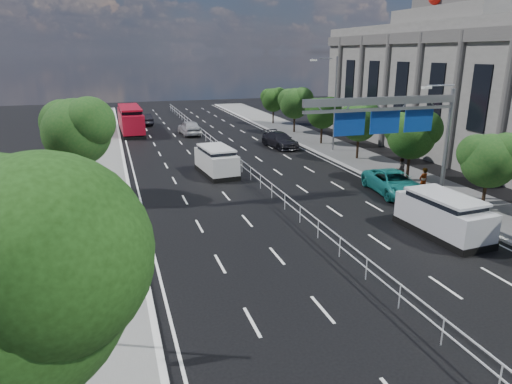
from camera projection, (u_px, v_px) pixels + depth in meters
name	position (u px, v px, depth m)	size (l,w,h in m)	color
ground	(386.00, 298.00, 18.11)	(160.00, 160.00, 0.00)	black
sidewalk_near	(78.00, 352.00, 14.74)	(5.00, 140.00, 0.14)	slate
kerb_near	(156.00, 338.00, 15.47)	(0.25, 140.00, 0.15)	silver
median_fence	(236.00, 161.00, 38.44)	(0.05, 85.00, 1.02)	silver
hedge_near	(37.00, 281.00, 18.68)	(1.00, 36.00, 0.44)	black
toilet_sign	(86.00, 269.00, 14.05)	(1.62, 0.18, 4.34)	gray
overhead_gantry	(397.00, 117.00, 27.58)	(10.24, 0.38, 7.45)	gray
streetlight_far	(332.00, 98.00, 43.31)	(2.78, 2.40, 9.00)	gray
civic_hall	(478.00, 86.00, 43.20)	(14.40, 36.00, 14.35)	slate
near_tree_big	(1.00, 270.00, 8.90)	(5.72, 5.33, 7.71)	black
near_tree_back	(77.00, 128.00, 29.64)	(4.84, 4.51, 6.69)	black
far_tree_c	(491.00, 158.00, 26.73)	(3.52, 3.28, 4.94)	black
far_tree_d	(412.00, 133.00, 33.48)	(3.85, 3.59, 5.34)	black
far_tree_e	(360.00, 121.00, 40.35)	(3.63, 3.38, 5.13)	black
far_tree_f	(323.00, 111.00, 47.20)	(3.52, 3.28, 5.02)	black
far_tree_g	(295.00, 102.00, 53.95)	(3.96, 3.69, 5.45)	black
far_tree_h	(274.00, 99.00, 60.88)	(3.41, 3.18, 4.91)	black
white_minivan	(216.00, 161.00, 36.12)	(2.67, 5.30, 2.23)	black
red_bus	(130.00, 119.00, 54.96)	(2.73, 10.52, 3.13)	black
near_car_silver	(189.00, 127.00, 53.76)	(2.02, 5.03, 1.71)	#A3A5AA
near_car_dark	(145.00, 119.00, 61.19)	(1.56, 4.46, 1.47)	black
silver_minivan	(443.00, 215.00, 24.08)	(2.58, 5.45, 2.21)	black
parked_car_teal	(394.00, 183.00, 31.22)	(2.60, 5.64, 1.57)	#19726F
parked_car_dark	(280.00, 140.00, 46.52)	(2.14, 5.28, 1.53)	black
pedestrian_a	(423.00, 182.00, 30.41)	(0.69, 0.45, 1.89)	gray
pedestrian_b	(400.00, 169.00, 34.08)	(0.81, 0.63, 1.66)	gray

